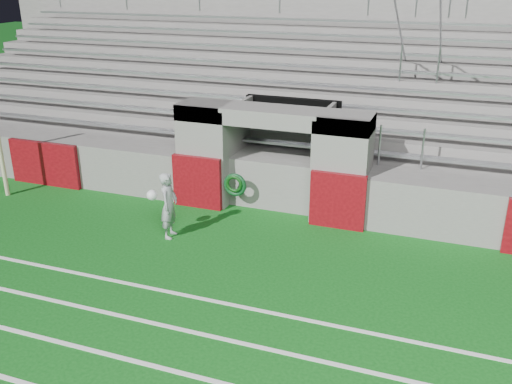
% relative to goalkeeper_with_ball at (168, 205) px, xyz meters
% --- Properties ---
extents(ground, '(90.00, 90.00, 0.00)m').
position_rel_goalkeeper_with_ball_xyz_m(ground, '(1.66, -1.16, -0.77)').
color(ground, '#0D4F13').
rests_on(ground, ground).
extents(stadium_structure, '(26.00, 8.48, 5.42)m').
position_rel_goalkeeper_with_ball_xyz_m(stadium_structure, '(1.66, 6.81, 0.72)').
color(stadium_structure, slate).
rests_on(stadium_structure, ground).
extents(goalkeeper_with_ball, '(0.68, 0.60, 1.53)m').
position_rel_goalkeeper_with_ball_xyz_m(goalkeeper_with_ball, '(0.00, 0.00, 0.00)').
color(goalkeeper_with_ball, '#9FA5A8').
rests_on(goalkeeper_with_ball, ground).
extents(hose_coil, '(0.59, 0.15, 0.59)m').
position_rel_goalkeeper_with_ball_xyz_m(hose_coil, '(0.88, 1.78, -0.03)').
color(hose_coil, '#0D411B').
rests_on(hose_coil, ground).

